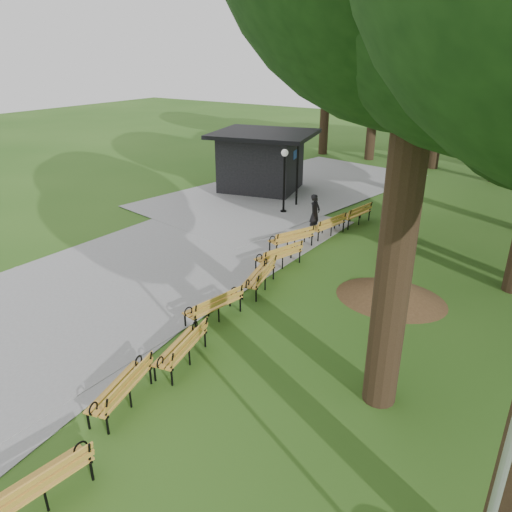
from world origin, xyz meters
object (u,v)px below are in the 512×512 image
Objects in this scene: bench_1 at (120,388)px; bench_5 at (278,255)px; bench_4 at (259,276)px; bench_8 at (355,214)px; dirt_mound at (392,288)px; bench_7 at (327,225)px; person at (315,213)px; lamp_post at (284,167)px; kiosk at (261,161)px; bench_3 at (213,305)px; metal_pole at (511,442)px; bench_6 at (291,238)px; bench_2 at (181,347)px; bench_0 at (37,484)px.

bench_5 is (-0.90, 7.91, 0.00)m from bench_1.
bench_4 and bench_8 have the same top height.
bench_7 is (-3.99, 3.85, 0.08)m from dirt_mound.
person is at bearing 172.56° from bench_1.
lamp_post reaches higher than bench_5.
lamp_post is 6.34m from bench_5.
bench_5 is 3.72m from bench_7.
kiosk is 2.61× the size of bench_3.
kiosk is at bearing -171.43° from bench_1.
metal_pole reaches higher than bench_3.
bench_4 is (3.28, -7.14, -1.68)m from lamp_post.
bench_4 is 1.81m from bench_5.
bench_7 is at bearing 169.88° from bench_4.
bench_1 is at bearing 173.39° from metal_pole.
bench_5 is (2.93, -5.36, -1.68)m from lamp_post.
bench_5 and bench_6 have the same top height.
bench_6 is (-0.43, 1.66, 0.00)m from bench_5.
bench_2 is at bearing 163.72° from bench_1.
person is 6.92m from kiosk.
metal_pole is at bearing -66.00° from dirt_mound.
bench_5 reaches higher than dirt_mound.
kiosk is 2.61× the size of bench_5.
bench_3 is (-0.58, 3.88, 0.00)m from bench_1.
bench_8 is at bearing -26.52° from person.
lamp_post reaches higher than bench_6.
bench_2 is (-6.91, 2.63, -2.91)m from metal_pole.
lamp_post reaches higher than dirt_mound.
bench_0 is 14.13m from bench_7.
metal_pole is 7.07m from bench_0.
kiosk is at bearing -100.83° from bench_8.
bench_0 and bench_5 have the same top height.
metal_pole is at bearing -63.80° from kiosk.
lamp_post is at bearing -74.28° from bench_8.
bench_8 is (0.08, 7.47, 0.00)m from bench_4.
dirt_mound is 1.47× the size of bench_3.
bench_1 is 1.00× the size of bench_7.
bench_1 and bench_8 have the same top height.
dirt_mound is 9.86m from metal_pole.
bench_4 is 5.50m from bench_7.
kiosk is 13.74m from bench_3.
person is 11.86m from bench_1.
kiosk is 2.61× the size of bench_7.
dirt_mound is (6.98, -5.49, -1.76)m from lamp_post.
bench_5 is at bearing 178.12° from dirt_mound.
bench_7 is (-7.81, 12.43, -2.91)m from metal_pole.
bench_0 is at bearing 14.32° from bench_8.
kiosk reaches higher than dirt_mound.
bench_3 is at bearing 31.10° from bench_6.
bench_3 is (-1.31, 6.30, 0.00)m from bench_0.
metal_pole is 13.60m from bench_6.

